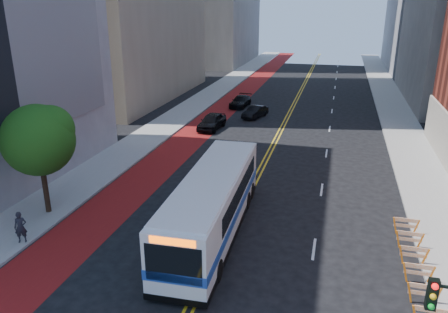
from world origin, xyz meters
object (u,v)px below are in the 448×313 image
object	(u,v)px
car_b	(255,112)
pedestrian	(21,227)
car_a	(212,121)
street_tree	(39,137)
car_c	(240,101)
transit_bus	(213,203)

from	to	relation	value
car_b	pedestrian	distance (m)	30.87
car_a	street_tree	bearing A→B (deg)	-97.19
car_c	pedestrian	world-z (taller)	pedestrian
transit_bus	pedestrian	bearing A→B (deg)	-160.38
transit_bus	car_a	world-z (taller)	transit_bus
transit_bus	car_c	world-z (taller)	transit_bus
car_b	street_tree	bearing A→B (deg)	-88.01
car_c	pedestrian	bearing A→B (deg)	-92.06
car_b	pedestrian	size ratio (longest dim) A/B	2.28
car_c	street_tree	bearing A→B (deg)	-94.30
street_tree	car_b	distance (m)	27.98
pedestrian	car_b	bearing A→B (deg)	50.50
street_tree	car_b	xyz separation A→B (m)	(7.72, 26.56, -4.26)
car_b	transit_bus	bearing A→B (deg)	-65.96
car_a	transit_bus	bearing A→B (deg)	-68.95
car_c	pedestrian	distance (m)	35.23
car_b	car_c	distance (m)	5.64
transit_bus	car_a	xyz separation A→B (m)	(-6.10, 20.56, -1.06)
street_tree	transit_bus	xyz separation A→B (m)	(10.41, 0.24, -3.05)
car_a	car_c	world-z (taller)	car_a
transit_bus	pedestrian	world-z (taller)	transit_bus
car_c	car_b	bearing A→B (deg)	-55.58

